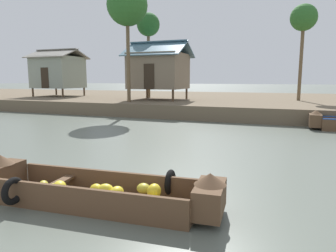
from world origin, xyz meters
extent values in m
plane|color=#596056|center=(0.00, 10.00, 0.00)|extent=(300.00, 300.00, 0.00)
cube|color=brown|center=(0.00, 27.01, 0.43)|extent=(160.00, 20.00, 0.87)
cube|color=brown|center=(0.33, 4.75, 0.06)|extent=(4.06, 1.45, 0.12)
cube|color=brown|center=(0.29, 5.28, 0.32)|extent=(3.98, 0.41, 0.40)
cube|color=brown|center=(0.37, 4.23, 0.32)|extent=(3.98, 0.41, 0.40)
cube|color=brown|center=(2.55, 4.94, 0.37)|extent=(0.56, 0.99, 0.51)
cone|color=brown|center=(2.55, 4.94, 0.73)|extent=(0.60, 0.60, 0.20)
cube|color=brown|center=(-1.89, 4.57, 0.37)|extent=(0.56, 0.99, 0.51)
cone|color=brown|center=(-1.89, 4.57, 0.73)|extent=(0.60, 0.60, 0.20)
cube|color=brown|center=(-0.52, 4.68, 0.34)|extent=(0.28, 1.03, 0.05)
torus|color=black|center=(1.61, 5.51, 0.36)|extent=(0.16, 0.53, 0.52)
torus|color=black|center=(-0.95, 4.00, 0.36)|extent=(0.16, 0.53, 0.52)
ellipsoid|color=yellow|center=(0.51, 4.54, 0.38)|extent=(0.33, 0.33, 0.25)
ellipsoid|color=gold|center=(-0.65, 4.44, 0.34)|extent=(0.31, 0.34, 0.24)
ellipsoid|color=yellow|center=(0.69, 4.56, 0.39)|extent=(0.39, 0.37, 0.26)
ellipsoid|color=yellow|center=(-0.23, 4.41, 0.39)|extent=(0.37, 0.39, 0.26)
ellipsoid|color=yellow|center=(1.55, 4.82, 0.41)|extent=(0.26, 0.31, 0.28)
ellipsoid|color=yellow|center=(1.67, 4.55, 0.30)|extent=(0.37, 0.33, 0.24)
ellipsoid|color=yellow|center=(-0.40, 4.45, 0.33)|extent=(0.33, 0.29, 0.19)
ellipsoid|color=yellow|center=(0.92, 4.58, 0.38)|extent=(0.27, 0.33, 0.23)
ellipsoid|color=gold|center=(1.22, 5.06, 0.34)|extent=(0.28, 0.27, 0.20)
cube|color=brown|center=(5.09, 16.36, 0.43)|extent=(0.57, 0.99, 0.61)
cone|color=brown|center=(5.09, 16.36, 0.83)|extent=(0.57, 0.57, 0.20)
cylinder|color=#4C3826|center=(-17.63, 21.32, 1.24)|extent=(0.16, 0.16, 0.75)
cylinder|color=#4C3826|center=(-14.30, 21.32, 1.24)|extent=(0.16, 0.16, 0.75)
cylinder|color=#4C3826|center=(-17.63, 24.33, 1.24)|extent=(0.16, 0.16, 0.75)
cylinder|color=#4C3826|center=(-14.30, 24.33, 1.24)|extent=(0.16, 0.16, 0.75)
cube|color=gray|center=(-15.96, 22.82, 3.03)|extent=(3.73, 3.41, 2.82)
cube|color=#2D2319|center=(-15.96, 21.10, 2.52)|extent=(0.80, 0.04, 1.80)
cube|color=gray|center=(-15.96, 21.97, 4.70)|extent=(4.43, 2.20, 0.87)
cube|color=gray|center=(-15.96, 23.67, 4.70)|extent=(4.43, 2.20, 0.87)
cylinder|color=#4C3826|center=(-7.17, 20.07, 1.28)|extent=(0.16, 0.16, 0.83)
cylinder|color=#4C3826|center=(-3.70, 20.07, 1.28)|extent=(0.16, 0.16, 0.83)
cylinder|color=#4C3826|center=(-7.17, 23.20, 1.28)|extent=(0.16, 0.16, 0.83)
cylinder|color=#4C3826|center=(-3.70, 23.20, 1.28)|extent=(0.16, 0.16, 0.83)
cube|color=#7A6B56|center=(-5.43, 21.64, 3.01)|extent=(3.87, 3.53, 2.63)
cube|color=#2D2319|center=(-5.43, 19.85, 2.60)|extent=(0.80, 0.04, 1.80)
cube|color=slate|center=(-5.43, 20.76, 4.65)|extent=(4.57, 2.25, 1.20)
cube|color=slate|center=(-5.43, 22.52, 4.65)|extent=(4.57, 2.25, 1.20)
cylinder|color=brown|center=(4.56, 24.41, 3.61)|extent=(0.24, 0.24, 5.47)
sphere|color=#2D6628|center=(4.56, 24.41, 6.74)|extent=(1.86, 1.86, 1.86)
cylinder|color=brown|center=(-6.47, 18.77, 3.88)|extent=(0.24, 0.24, 6.02)
sphere|color=#2D6628|center=(-6.47, 18.77, 7.29)|extent=(2.72, 2.72, 2.72)
cylinder|color=brown|center=(-7.23, 23.72, 3.67)|extent=(0.24, 0.24, 5.61)
sphere|color=#235623|center=(-7.23, 23.72, 6.88)|extent=(1.90, 1.90, 1.90)
camera|label=1|loc=(3.69, 0.00, 2.42)|focal=32.56mm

